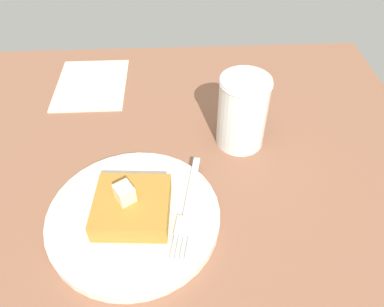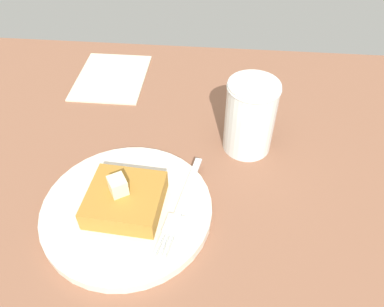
{
  "view_description": "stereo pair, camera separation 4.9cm",
  "coord_description": "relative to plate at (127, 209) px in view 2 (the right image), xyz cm",
  "views": [
    {
      "loc": [
        8.29,
        -24.73,
        41.44
      ],
      "look_at": [
        9.99,
        10.04,
        6.73
      ],
      "focal_mm": 35.0,
      "sensor_mm": 36.0,
      "label": 1
    },
    {
      "loc": [
        13.2,
        -24.62,
        41.44
      ],
      "look_at": [
        9.99,
        10.04,
        6.73
      ],
      "focal_mm": 35.0,
      "sensor_mm": 36.0,
      "label": 2
    }
  ],
  "objects": [
    {
      "name": "toast_slice_center",
      "position": [
        0.0,
        0.0,
        1.96
      ],
      "size": [
        9.52,
        9.0,
        2.74
      ],
      "primitive_type": "cube",
      "rotation": [
        0.0,
        0.0,
        -0.07
      ],
      "color": "#AB752B",
      "rests_on": "plate"
    },
    {
      "name": "fork",
      "position": [
        6.69,
        0.03,
        0.77
      ],
      "size": [
        4.43,
        15.98,
        0.36
      ],
      "color": "silver",
      "rests_on": "plate"
    },
    {
      "name": "table_surface",
      "position": [
        -2.4,
        -3.03,
        -1.92
      ],
      "size": [
        91.99,
        91.99,
        2.23
      ],
      "primitive_type": "cube",
      "color": "brown",
      "rests_on": "ground"
    },
    {
      "name": "napkin",
      "position": [
        -9.57,
        30.05,
        -0.65
      ],
      "size": [
        12.42,
        15.77,
        0.3
      ],
      "primitive_type": "cube",
      "rotation": [
        0.0,
        0.0,
        -0.0
      ],
      "color": "beige",
      "rests_on": "table_surface"
    },
    {
      "name": "plate",
      "position": [
        0.0,
        0.0,
        0.0
      ],
      "size": [
        21.46,
        21.46,
        1.39
      ],
      "color": "silver",
      "rests_on": "table_surface"
    },
    {
      "name": "butter_pat_primary",
      "position": [
        -0.62,
        0.15,
        4.4
      ],
      "size": [
        2.8,
        2.86,
        2.16
      ],
      "primitive_type": "cube",
      "rotation": [
        0.0,
        0.0,
        2.14
      ],
      "color": "#F3E9B4",
      "rests_on": "toast_slice_center"
    },
    {
      "name": "syrup_jar",
      "position": [
        15.19,
        14.03,
        4.37
      ],
      "size": [
        7.33,
        7.33,
        11.07
      ],
      "color": "#471E0B",
      "rests_on": "table_surface"
    }
  ]
}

